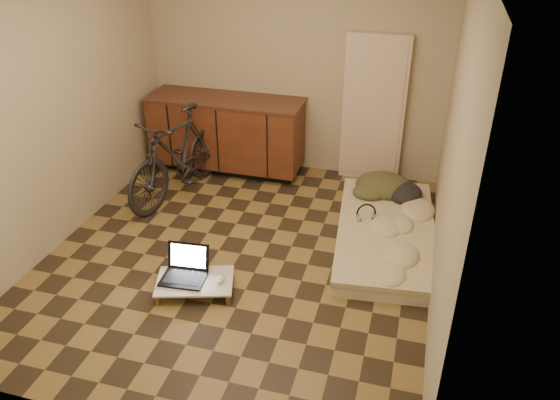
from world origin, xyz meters
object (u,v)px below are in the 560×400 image
(futon, at_px, (386,233))
(laptop, at_px, (185,271))
(bicycle, at_px, (177,151))
(lap_desk, at_px, (195,282))

(futon, distance_m, laptop, 1.99)
(bicycle, height_order, laptop, bicycle)
(laptop, bearing_deg, bicycle, 111.15)
(futon, height_order, lap_desk, futon)
(futon, bearing_deg, laptop, -149.33)
(bicycle, relative_size, futon, 0.83)
(futon, height_order, laptop, laptop)
(laptop, bearing_deg, futon, 31.89)
(lap_desk, xyz_separation_m, laptop, (-0.10, 0.04, 0.07))
(futon, bearing_deg, bicycle, 165.84)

